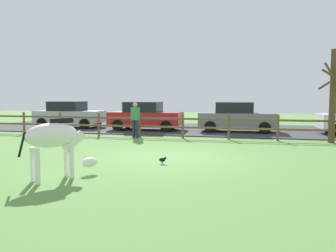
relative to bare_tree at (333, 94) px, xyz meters
The scene contains 10 objects.
ground_plane 7.78m from the bare_tree, 139.08° to the right, with size 60.00×60.00×0.00m, color #5B8C42.
parking_asphalt 7.44m from the bare_tree, 142.34° to the left, with size 28.00×7.40×0.05m, color #38383D.
paddock_fence 6.43m from the bare_tree, behind, with size 20.91×0.11×1.11m.
bare_tree is the anchor object (origin of this frame).
zebra 11.29m from the bare_tree, 132.68° to the right, with size 1.28×1.67×1.41m.
crow_on_grass 8.44m from the bare_tree, 133.68° to the right, with size 0.21×0.10×0.20m.
parked_car_grey 5.20m from the bare_tree, 141.65° to the left, with size 4.03×1.94×1.56m.
parked_car_silver 14.35m from the bare_tree, 166.27° to the left, with size 4.05×1.97×1.56m.
parked_car_red 9.53m from the bare_tree, 161.67° to the left, with size 4.02×1.92×1.56m.
visitor_near_fence 8.50m from the bare_tree, behind, with size 0.40×0.30×1.64m.
Camera 1 is at (2.38, -10.28, 1.91)m, focal length 36.54 mm.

